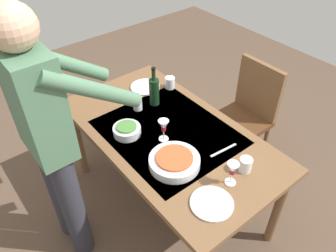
% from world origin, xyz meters
% --- Properties ---
extents(ground_plane, '(6.00, 6.00, 0.00)m').
position_xyz_m(ground_plane, '(0.00, 0.00, 0.00)').
color(ground_plane, brown).
extents(dining_table, '(1.55, 0.85, 0.73)m').
position_xyz_m(dining_table, '(0.00, 0.00, 0.65)').
color(dining_table, brown).
rests_on(dining_table, ground_plane).
extents(chair_near, '(0.40, 0.40, 0.91)m').
position_xyz_m(chair_near, '(-0.02, -0.81, 0.53)').
color(chair_near, '#523019').
rests_on(chair_near, ground_plane).
extents(person_server, '(0.42, 0.61, 1.69)m').
position_xyz_m(person_server, '(0.16, 0.69, 0.96)').
color(person_server, '#2D2D38').
rests_on(person_server, ground_plane).
extents(wine_bottle, '(0.07, 0.07, 0.30)m').
position_xyz_m(wine_bottle, '(0.31, -0.12, 0.84)').
color(wine_bottle, black).
rests_on(wine_bottle, dining_table).
extents(wine_glass_left, '(0.07, 0.07, 0.15)m').
position_xyz_m(wine_glass_left, '(-0.04, 0.07, 0.83)').
color(wine_glass_left, white).
rests_on(wine_glass_left, dining_table).
extents(wine_glass_right, '(0.07, 0.07, 0.15)m').
position_xyz_m(wine_glass_right, '(-0.55, -0.00, 0.83)').
color(wine_glass_right, white).
rests_on(wine_glass_right, dining_table).
extents(water_cup_near_left, '(0.06, 0.06, 0.10)m').
position_xyz_m(water_cup_near_left, '(0.33, 0.01, 0.78)').
color(water_cup_near_left, silver).
rests_on(water_cup_near_left, dining_table).
extents(water_cup_near_right, '(0.08, 0.08, 0.09)m').
position_xyz_m(water_cup_near_right, '(-0.54, -0.13, 0.77)').
color(water_cup_near_right, silver).
rests_on(water_cup_near_right, dining_table).
extents(water_cup_far_left, '(0.08, 0.08, 0.09)m').
position_xyz_m(water_cup_far_left, '(0.40, -0.34, 0.77)').
color(water_cup_far_left, silver).
rests_on(water_cup_far_left, dining_table).
extents(serving_bowl_pasta, '(0.30, 0.30, 0.07)m').
position_xyz_m(serving_bowl_pasta, '(-0.25, 0.16, 0.76)').
color(serving_bowl_pasta, silver).
rests_on(serving_bowl_pasta, dining_table).
extents(side_bowl_salad, '(0.18, 0.18, 0.07)m').
position_xyz_m(side_bowl_salad, '(0.15, 0.22, 0.76)').
color(side_bowl_salad, silver).
rests_on(side_bowl_salad, dining_table).
extents(dinner_plate_near, '(0.23, 0.23, 0.01)m').
position_xyz_m(dinner_plate_near, '(-0.59, 0.18, 0.73)').
color(dinner_plate_near, silver).
rests_on(dinner_plate_near, dining_table).
extents(dinner_plate_far, '(0.23, 0.23, 0.01)m').
position_xyz_m(dinner_plate_far, '(0.52, -0.19, 0.73)').
color(dinner_plate_far, silver).
rests_on(dinner_plate_far, dining_table).
extents(table_knife, '(0.03, 0.20, 0.00)m').
position_xyz_m(table_knife, '(-0.35, -0.16, 0.73)').
color(table_knife, silver).
rests_on(table_knife, dining_table).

